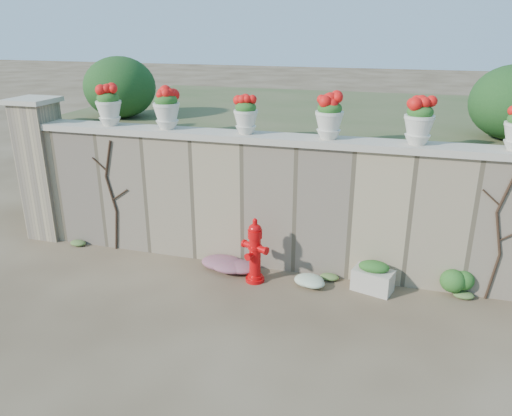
% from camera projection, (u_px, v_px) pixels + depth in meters
% --- Properties ---
extents(ground, '(80.00, 80.00, 0.00)m').
position_uv_depth(ground, '(235.00, 323.00, 6.47)').
color(ground, '#493824').
rests_on(ground, ground).
extents(stone_wall, '(8.00, 0.40, 2.00)m').
position_uv_depth(stone_wall, '(271.00, 205.00, 7.74)').
color(stone_wall, '#978565').
rests_on(stone_wall, ground).
extents(wall_cap, '(8.10, 0.52, 0.10)m').
position_uv_depth(wall_cap, '(272.00, 139.00, 7.38)').
color(wall_cap, beige).
rests_on(wall_cap, stone_wall).
extents(gate_pillar, '(0.72, 0.72, 2.48)m').
position_uv_depth(gate_pillar, '(43.00, 169.00, 8.75)').
color(gate_pillar, '#978565').
rests_on(gate_pillar, ground).
extents(raised_fill, '(9.00, 6.00, 2.00)m').
position_uv_depth(raised_fill, '(309.00, 156.00, 10.62)').
color(raised_fill, '#384C23').
rests_on(raised_fill, ground).
extents(back_shrub_left, '(1.30, 1.30, 1.10)m').
position_uv_depth(back_shrub_left, '(120.00, 87.00, 9.13)').
color(back_shrub_left, '#143814').
rests_on(back_shrub_left, raised_fill).
extents(vine_left, '(0.60, 0.04, 1.91)m').
position_uv_depth(vine_left, '(112.00, 194.00, 8.25)').
color(vine_left, black).
rests_on(vine_left, ground).
extents(vine_right, '(0.60, 0.04, 1.91)m').
position_uv_depth(vine_right, '(499.00, 234.00, 6.70)').
color(vine_right, black).
rests_on(vine_right, ground).
extents(fire_hydrant, '(0.43, 0.31, 1.00)m').
position_uv_depth(fire_hydrant, '(255.00, 250.00, 7.36)').
color(fire_hydrant, red).
rests_on(fire_hydrant, ground).
extents(planter_box, '(0.63, 0.47, 0.47)m').
position_uv_depth(planter_box, '(373.00, 277.00, 7.19)').
color(planter_box, beige).
rests_on(planter_box, ground).
extents(green_shrub, '(0.55, 0.50, 0.53)m').
position_uv_depth(green_shrub, '(460.00, 279.00, 7.03)').
color(green_shrub, '#1E5119').
rests_on(green_shrub, ground).
extents(magenta_clump, '(0.91, 0.61, 0.24)m').
position_uv_depth(magenta_clump, '(232.00, 264.00, 7.78)').
color(magenta_clump, '#B7247D').
rests_on(magenta_clump, ground).
extents(white_flowers, '(0.57, 0.46, 0.21)m').
position_uv_depth(white_flowers, '(307.00, 281.00, 7.31)').
color(white_flowers, white).
rests_on(white_flowers, ground).
extents(urn_pot_0, '(0.40, 0.40, 0.63)m').
position_uv_depth(urn_pot_0, '(109.00, 106.00, 7.96)').
color(urn_pot_0, beige).
rests_on(urn_pot_0, wall_cap).
extents(urn_pot_1, '(0.41, 0.41, 0.64)m').
position_uv_depth(urn_pot_1, '(166.00, 108.00, 7.69)').
color(urn_pot_1, beige).
rests_on(urn_pot_1, wall_cap).
extents(urn_pot_2, '(0.36, 0.36, 0.56)m').
position_uv_depth(urn_pot_2, '(246.00, 115.00, 7.37)').
color(urn_pot_2, beige).
rests_on(urn_pot_2, wall_cap).
extents(urn_pot_3, '(0.40, 0.40, 0.63)m').
position_uv_depth(urn_pot_3, '(329.00, 117.00, 7.03)').
color(urn_pot_3, beige).
rests_on(urn_pot_3, wall_cap).
extents(urn_pot_4, '(0.41, 0.41, 0.64)m').
position_uv_depth(urn_pot_4, '(419.00, 121.00, 6.71)').
color(urn_pot_4, beige).
rests_on(urn_pot_4, wall_cap).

